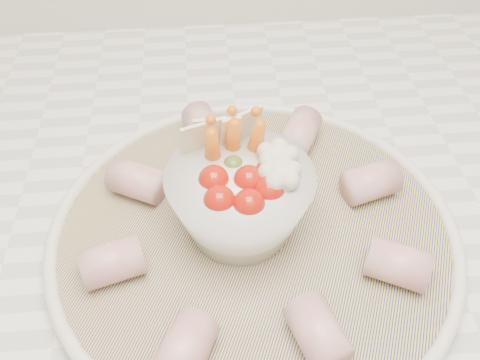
{
  "coord_description": "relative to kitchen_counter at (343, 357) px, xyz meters",
  "views": [
    {
      "loc": [
        -0.21,
        1.05,
        1.31
      ],
      "look_at": [
        -0.18,
        1.36,
        1.0
      ],
      "focal_mm": 40.0,
      "sensor_mm": 36.0,
      "label": 1
    }
  ],
  "objects": [
    {
      "name": "kitchen_counter",
      "position": [
        0.0,
        0.0,
        0.0
      ],
      "size": [
        2.04,
        0.62,
        0.92
      ],
      "color": "tan",
      "rests_on": "ground"
    },
    {
      "name": "serving_platter",
      "position": [
        -0.17,
        -0.1,
        0.47
      ],
      "size": [
        0.49,
        0.49,
        0.02
      ],
      "color": "navy",
      "rests_on": "kitchen_counter"
    },
    {
      "name": "veggie_bowl",
      "position": [
        -0.18,
        -0.09,
        0.51
      ],
      "size": [
        0.13,
        0.13,
        0.1
      ],
      "color": "white",
      "rests_on": "serving_platter"
    },
    {
      "name": "cured_meat_rolls",
      "position": [
        -0.17,
        -0.1,
        0.49
      ],
      "size": [
        0.29,
        0.31,
        0.03
      ],
      "color": "#B55361",
      "rests_on": "serving_platter"
    }
  ]
}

